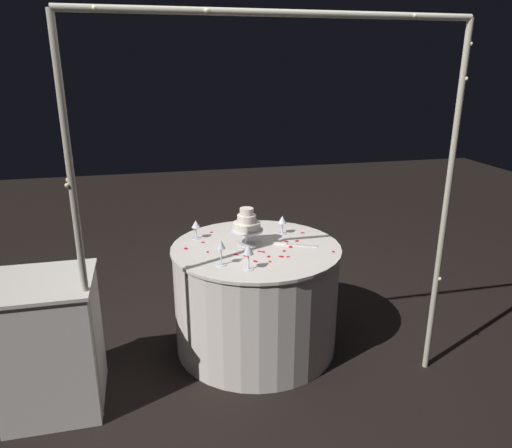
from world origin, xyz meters
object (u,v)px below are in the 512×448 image
main_table (256,297)px  tiered_cake (247,224)px  decorative_arch (279,162)px  wine_glass_2 (248,251)px  side_table (51,344)px  wine_glass_0 (282,221)px  wine_glass_1 (221,246)px  cake_knife (292,244)px  wine_glass_3 (196,225)px

main_table → tiered_cake: 0.53m
decorative_arch → wine_glass_2: decorative_arch is taller
decorative_arch → tiered_cake: size_ratio=8.43×
side_table → tiered_cake: 1.38m
main_table → wine_glass_0: 0.57m
main_table → wine_glass_0: size_ratio=8.52×
main_table → tiered_cake: size_ratio=4.46×
wine_glass_1 → wine_glass_2: 0.18m
decorative_arch → wine_glass_2: 0.58m
main_table → wine_glass_0: bearing=-139.4°
cake_knife → wine_glass_2: bearing=41.2°
wine_glass_2 → wine_glass_3: bearing=-68.3°
wine_glass_0 → cake_knife: bearing=90.8°
wine_glass_0 → wine_glass_1: (0.52, 0.47, 0.02)m
cake_knife → wine_glass_1: bearing=23.5°
wine_glass_2 → wine_glass_1: bearing=-35.1°
wine_glass_3 → wine_glass_1: bearing=100.7°
wine_glass_2 → cake_knife: wine_glass_2 is taller
decorative_arch → main_table: decorative_arch is taller
decorative_arch → tiered_cake: (0.05, -0.57, -0.52)m
wine_glass_0 → wine_glass_1: 0.70m
main_table → decorative_arch: bearing=90.1°
wine_glass_0 → wine_glass_2: bearing=56.8°
tiered_cake → wine_glass_1: bearing=54.0°
wine_glass_2 → cake_knife: 0.51m
wine_glass_0 → wine_glass_3: wine_glass_0 is taller
wine_glass_3 → main_table: bearing=146.5°
main_table → wine_glass_1: 0.62m
wine_glass_0 → main_table: bearing=40.6°
main_table → cake_knife: cake_knife is taller
wine_glass_2 → main_table: bearing=-109.8°
wine_glass_0 → wine_glass_2: wine_glass_2 is taller
main_table → cake_knife: bearing=172.5°
decorative_arch → side_table: 1.64m
main_table → side_table: size_ratio=1.44×
cake_knife → wine_glass_3: bearing=-24.3°
wine_glass_2 → wine_glass_3: wine_glass_2 is taller
main_table → wine_glass_1: bearing=43.1°
main_table → wine_glass_3: 0.65m
wine_glass_3 → cake_knife: wine_glass_3 is taller
decorative_arch → wine_glass_0: decorative_arch is taller
side_table → main_table: bearing=-164.8°
wine_glass_2 → wine_glass_0: bearing=-123.2°
wine_glass_2 → cake_knife: bearing=-138.8°
main_table → wine_glass_2: wine_glass_2 is taller
wine_glass_1 → wine_glass_3: bearing=-79.3°
wine_glass_3 → side_table: bearing=33.2°
wine_glass_0 → tiered_cake: bearing=28.1°
side_table → decorative_arch: bearing=172.3°
decorative_arch → wine_glass_3: decorative_arch is taller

